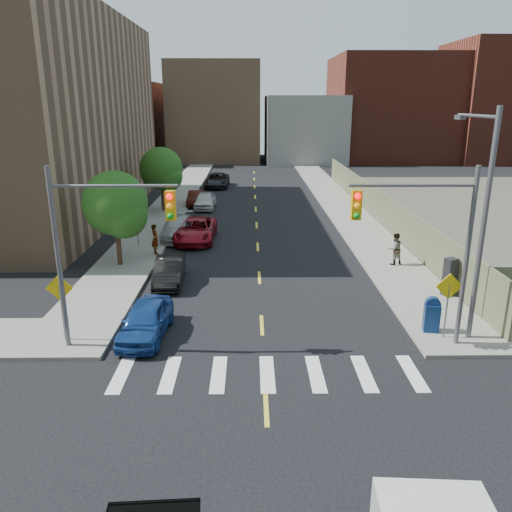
{
  "coord_description": "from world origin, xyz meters",
  "views": [
    {
      "loc": [
        -0.47,
        -11.43,
        9.11
      ],
      "look_at": [
        -0.21,
        11.52,
        2.0
      ],
      "focal_mm": 35.0,
      "sensor_mm": 36.0,
      "label": 1
    }
  ],
  "objects_px": {
    "parked_car_silver": "(178,228)",
    "payphone": "(450,277)",
    "parked_car_blue": "(146,320)",
    "parked_car_red": "(196,230)",
    "mailbox": "(432,315)",
    "parked_car_grey": "(217,180)",
    "pedestrian_east": "(395,249)",
    "parked_car_black": "(169,271)",
    "parked_car_white": "(205,200)",
    "parked_car_maroon": "(196,198)",
    "pedestrian_west": "(155,239)"
  },
  "relations": [
    {
      "from": "parked_car_maroon",
      "to": "pedestrian_west",
      "type": "relative_size",
      "value": 2.08
    },
    {
      "from": "parked_car_white",
      "to": "pedestrian_east",
      "type": "height_order",
      "value": "pedestrian_east"
    },
    {
      "from": "parked_car_white",
      "to": "mailbox",
      "type": "height_order",
      "value": "mailbox"
    },
    {
      "from": "parked_car_blue",
      "to": "payphone",
      "type": "bearing_deg",
      "value": 19.44
    },
    {
      "from": "parked_car_maroon",
      "to": "parked_car_grey",
      "type": "relative_size",
      "value": 0.7
    },
    {
      "from": "parked_car_red",
      "to": "pedestrian_east",
      "type": "distance_m",
      "value": 13.28
    },
    {
      "from": "parked_car_maroon",
      "to": "payphone",
      "type": "bearing_deg",
      "value": -57.26
    },
    {
      "from": "payphone",
      "to": "mailbox",
      "type": "bearing_deg",
      "value": -143.84
    },
    {
      "from": "parked_car_white",
      "to": "parked_car_maroon",
      "type": "xyz_separation_m",
      "value": [
        -1.0,
        1.57,
        -0.1
      ]
    },
    {
      "from": "mailbox",
      "to": "pedestrian_west",
      "type": "xyz_separation_m",
      "value": [
        -13.17,
        10.96,
        0.22
      ]
    },
    {
      "from": "parked_car_blue",
      "to": "pedestrian_east",
      "type": "bearing_deg",
      "value": 38.37
    },
    {
      "from": "parked_car_black",
      "to": "mailbox",
      "type": "distance_m",
      "value": 13.1
    },
    {
      "from": "parked_car_grey",
      "to": "pedestrian_east",
      "type": "relative_size",
      "value": 3.0
    },
    {
      "from": "mailbox",
      "to": "pedestrian_east",
      "type": "distance_m",
      "value": 8.8
    },
    {
      "from": "parked_car_silver",
      "to": "parked_car_maroon",
      "type": "relative_size",
      "value": 1.33
    },
    {
      "from": "parked_car_blue",
      "to": "parked_car_silver",
      "type": "distance_m",
      "value": 15.32
    },
    {
      "from": "mailbox",
      "to": "payphone",
      "type": "height_order",
      "value": "payphone"
    },
    {
      "from": "parked_car_blue",
      "to": "mailbox",
      "type": "distance_m",
      "value": 11.57
    },
    {
      "from": "parked_car_silver",
      "to": "mailbox",
      "type": "height_order",
      "value": "mailbox"
    },
    {
      "from": "parked_car_maroon",
      "to": "payphone",
      "type": "height_order",
      "value": "payphone"
    },
    {
      "from": "mailbox",
      "to": "parked_car_grey",
      "type": "bearing_deg",
      "value": 116.16
    },
    {
      "from": "parked_car_red",
      "to": "parked_car_white",
      "type": "distance_m",
      "value": 10.82
    },
    {
      "from": "parked_car_black",
      "to": "parked_car_maroon",
      "type": "bearing_deg",
      "value": 89.08
    },
    {
      "from": "parked_car_grey",
      "to": "mailbox",
      "type": "distance_m",
      "value": 38.65
    },
    {
      "from": "parked_car_white",
      "to": "mailbox",
      "type": "distance_m",
      "value": 27.73
    },
    {
      "from": "parked_car_blue",
      "to": "pedestrian_west",
      "type": "distance_m",
      "value": 11.14
    },
    {
      "from": "parked_car_blue",
      "to": "parked_car_red",
      "type": "relative_size",
      "value": 0.76
    },
    {
      "from": "parked_car_red",
      "to": "pedestrian_east",
      "type": "bearing_deg",
      "value": -24.42
    },
    {
      "from": "parked_car_black",
      "to": "mailbox",
      "type": "xyz_separation_m",
      "value": [
        11.58,
        -6.13,
        0.2
      ]
    },
    {
      "from": "pedestrian_east",
      "to": "parked_car_silver",
      "type": "bearing_deg",
      "value": -44.78
    },
    {
      "from": "parked_car_white",
      "to": "pedestrian_west",
      "type": "xyz_separation_m",
      "value": [
        -1.8,
        -14.33,
        0.34
      ]
    },
    {
      "from": "parked_car_red",
      "to": "mailbox",
      "type": "height_order",
      "value": "mailbox"
    },
    {
      "from": "parked_car_red",
      "to": "parked_car_grey",
      "type": "bearing_deg",
      "value": 91.12
    },
    {
      "from": "parked_car_grey",
      "to": "payphone",
      "type": "bearing_deg",
      "value": -66.9
    },
    {
      "from": "parked_car_red",
      "to": "parked_car_maroon",
      "type": "distance_m",
      "value": 12.45
    },
    {
      "from": "mailbox",
      "to": "parked_car_silver",
      "type": "bearing_deg",
      "value": 138.58
    },
    {
      "from": "parked_car_white",
      "to": "pedestrian_east",
      "type": "xyz_separation_m",
      "value": [
        12.29,
        -16.54,
        0.33
      ]
    },
    {
      "from": "parked_car_silver",
      "to": "parked_car_grey",
      "type": "xyz_separation_m",
      "value": [
        1.3,
        21.78,
        0.02
      ]
    },
    {
      "from": "parked_car_blue",
      "to": "parked_car_red",
      "type": "height_order",
      "value": "parked_car_red"
    },
    {
      "from": "parked_car_silver",
      "to": "parked_car_maroon",
      "type": "xyz_separation_m",
      "value": [
        0.0,
        11.62,
        -0.11
      ]
    },
    {
      "from": "parked_car_red",
      "to": "mailbox",
      "type": "bearing_deg",
      "value": -51.47
    },
    {
      "from": "parked_car_blue",
      "to": "parked_car_silver",
      "type": "height_order",
      "value": "parked_car_silver"
    },
    {
      "from": "parked_car_grey",
      "to": "payphone",
      "type": "xyz_separation_m",
      "value": [
        13.3,
        -33.06,
        0.31
      ]
    },
    {
      "from": "parked_car_black",
      "to": "parked_car_white",
      "type": "relative_size",
      "value": 0.94
    },
    {
      "from": "parked_car_grey",
      "to": "pedestrian_west",
      "type": "distance_m",
      "value": 26.16
    },
    {
      "from": "parked_car_silver",
      "to": "payphone",
      "type": "height_order",
      "value": "payphone"
    },
    {
      "from": "parked_car_grey",
      "to": "parked_car_maroon",
      "type": "bearing_deg",
      "value": -96.1
    },
    {
      "from": "parked_car_black",
      "to": "pedestrian_west",
      "type": "distance_m",
      "value": 5.1
    },
    {
      "from": "parked_car_black",
      "to": "mailbox",
      "type": "relative_size",
      "value": 2.75
    },
    {
      "from": "parked_car_silver",
      "to": "parked_car_grey",
      "type": "height_order",
      "value": "parked_car_grey"
    }
  ]
}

